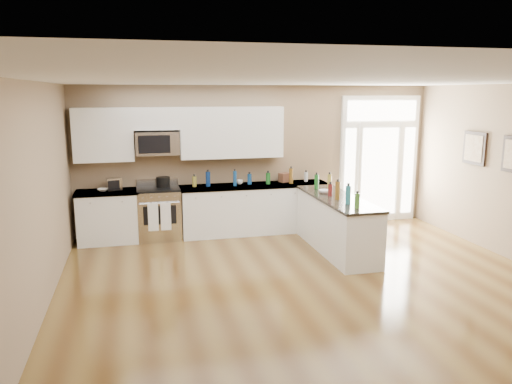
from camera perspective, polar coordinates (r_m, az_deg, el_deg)
ground at (r=6.46m, az=9.13°, el=-13.20°), size 8.00×8.00×0.00m
room_shell at (r=5.96m, az=9.64°, el=1.94°), size 8.00×8.00×8.00m
back_cabinet_left at (r=9.37m, az=-16.51°, el=-2.89°), size 1.10×0.66×0.94m
back_cabinet_right at (r=9.61m, az=-0.13°, el=-2.08°), size 2.85×0.66×0.94m
peninsula_cabinet at (r=8.60m, az=9.18°, el=-3.85°), size 0.69×2.32×0.94m
upper_cabinet_left at (r=9.28m, az=-17.05°, el=6.26°), size 1.04×0.33×0.95m
upper_cabinet_right at (r=9.43m, az=-2.81°, el=6.81°), size 1.94×0.33×0.95m
upper_cabinet_short at (r=9.25m, az=-11.34°, el=8.23°), size 0.82×0.33×0.40m
microwave at (r=9.25m, az=-11.23°, el=5.50°), size 0.78×0.41×0.42m
entry_door at (r=10.64m, az=13.87°, el=3.64°), size 1.70×0.10×2.60m
wall_art_near at (r=9.61m, az=23.70°, el=4.61°), size 0.05×0.58×0.58m
kitchen_range at (r=9.35m, az=-11.01°, el=-2.40°), size 0.77×0.69×1.08m
stockpot at (r=9.36m, az=-10.57°, el=1.18°), size 0.32×0.32×0.20m
toaster_oven at (r=9.30m, az=-15.91°, el=0.89°), size 0.29×0.25×0.22m
cardboard_box at (r=9.79m, az=3.32°, el=1.67°), size 0.25×0.22×0.17m
bowl_left at (r=9.27m, az=-17.08°, el=0.24°), size 0.22×0.22×0.04m
bowl_peninsula at (r=8.75m, az=7.82°, el=0.06°), size 0.25×0.25×0.06m
cup_counter at (r=9.52m, az=-1.87°, el=1.15°), size 0.15×0.15×0.09m
counter_bottles at (r=8.91m, az=3.75°, el=0.97°), size 2.34×2.44×0.31m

